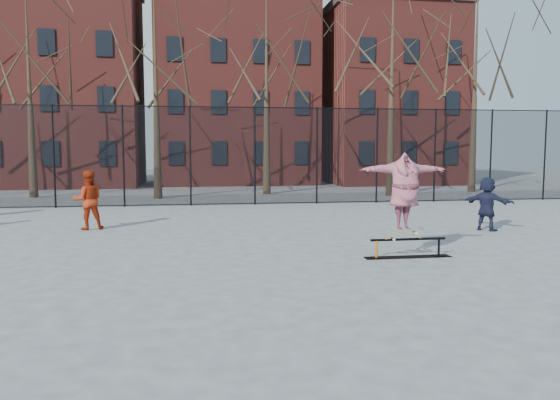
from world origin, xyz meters
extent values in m
plane|color=#5D5D62|center=(0.00, 0.00, 0.00)|extent=(100.00, 100.00, 0.00)
cube|color=black|center=(3.23, 1.75, 0.01)|extent=(1.90, 0.29, 0.01)
cylinder|color=orange|center=(2.53, 1.75, 0.20)|extent=(0.05, 0.05, 0.39)
cylinder|color=black|center=(3.93, 1.75, 0.20)|extent=(0.05, 0.05, 0.39)
cylinder|color=black|center=(3.23, 1.75, 0.39)|extent=(1.67, 0.05, 0.05)
imported|color=#5A3789|center=(3.13, 1.75, 1.32)|extent=(2.03, 0.69, 1.63)
imported|color=#9A260D|center=(-4.27, 6.99, 0.85)|extent=(0.96, 0.82, 1.70)
imported|color=#1B1F37|center=(6.90, 5.00, 0.76)|extent=(1.25, 1.38, 1.53)
cylinder|color=black|center=(-6.60, 13.00, 2.00)|extent=(0.07, 0.07, 4.00)
cylinder|color=black|center=(-4.00, 13.00, 2.00)|extent=(0.07, 0.07, 4.00)
cylinder|color=black|center=(-1.40, 13.00, 2.00)|extent=(0.07, 0.07, 4.00)
cylinder|color=black|center=(1.20, 13.00, 2.00)|extent=(0.07, 0.07, 4.00)
cylinder|color=black|center=(3.80, 13.00, 2.00)|extent=(0.07, 0.07, 4.00)
cylinder|color=black|center=(6.40, 13.00, 2.00)|extent=(0.07, 0.07, 4.00)
cylinder|color=black|center=(9.00, 13.00, 2.00)|extent=(0.07, 0.07, 4.00)
cylinder|color=black|center=(11.60, 13.00, 2.00)|extent=(0.07, 0.07, 4.00)
cylinder|color=black|center=(14.20, 13.00, 2.00)|extent=(0.07, 0.07, 4.00)
cube|color=black|center=(0.00, 13.00, 2.00)|extent=(34.00, 0.01, 4.00)
cylinder|color=black|center=(0.00, 13.00, 3.96)|extent=(34.00, 0.04, 0.04)
cone|color=black|center=(-8.50, 17.80, 2.31)|extent=(0.40, 0.40, 4.62)
cone|color=black|center=(-3.00, 16.50, 2.31)|extent=(0.40, 0.40, 4.62)
cone|color=black|center=(2.50, 17.80, 2.31)|extent=(0.40, 0.40, 4.62)
cone|color=black|center=(8.00, 16.50, 2.31)|extent=(0.40, 0.40, 4.62)
cone|color=black|center=(13.50, 17.80, 2.31)|extent=(0.40, 0.40, 4.62)
cube|color=maroon|center=(-9.00, 26.00, 6.00)|extent=(9.00, 7.00, 12.00)
cube|color=maroon|center=(1.50, 26.00, 6.50)|extent=(10.00, 7.00, 13.00)
cube|color=maroon|center=(11.50, 26.00, 5.50)|extent=(8.00, 7.00, 11.00)
camera|label=1|loc=(-1.29, -9.19, 2.35)|focal=35.00mm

